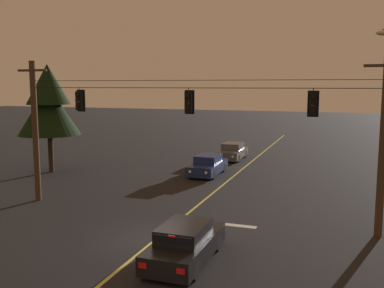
% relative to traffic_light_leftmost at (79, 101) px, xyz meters
% --- Properties ---
extents(ground_plane, '(180.00, 180.00, 0.00)m').
position_rel_traffic_light_leftmost_xyz_m(ground_plane, '(5.74, -3.61, -5.48)').
color(ground_plane, black).
extents(lane_centre_stripe, '(0.14, 60.00, 0.01)m').
position_rel_traffic_light_leftmost_xyz_m(lane_centre_stripe, '(5.74, 6.02, -5.48)').
color(lane_centre_stripe, '#D1C64C').
rests_on(lane_centre_stripe, ground).
extents(stop_bar_paint, '(3.40, 0.36, 0.01)m').
position_rel_traffic_light_leftmost_xyz_m(stop_bar_paint, '(7.64, -0.58, -5.48)').
color(stop_bar_paint, silver).
rests_on(stop_bar_paint, ground).
extents(signal_span_assembly, '(18.97, 0.32, 7.53)m').
position_rel_traffic_light_leftmost_xyz_m(signal_span_assembly, '(5.74, 0.02, -1.56)').
color(signal_span_assembly, '#423021').
rests_on(signal_span_assembly, ground).
extents(traffic_light_leftmost, '(0.48, 0.41, 1.22)m').
position_rel_traffic_light_leftmost_xyz_m(traffic_light_leftmost, '(0.00, 0.00, 0.00)').
color(traffic_light_leftmost, black).
extents(traffic_light_left_inner, '(0.48, 0.41, 1.22)m').
position_rel_traffic_light_leftmost_xyz_m(traffic_light_left_inner, '(5.92, 0.00, 0.00)').
color(traffic_light_left_inner, black).
extents(traffic_light_centre, '(0.48, 0.41, 1.22)m').
position_rel_traffic_light_leftmost_xyz_m(traffic_light_centre, '(11.51, 0.00, 0.00)').
color(traffic_light_centre, black).
extents(car_waiting_near_lane, '(1.80, 4.33, 1.39)m').
position_rel_traffic_light_leftmost_xyz_m(car_waiting_near_lane, '(7.62, -5.06, -4.83)').
color(car_waiting_near_lane, black).
rests_on(car_waiting_near_lane, ground).
extents(car_oncoming_lead, '(1.80, 4.42, 1.39)m').
position_rel_traffic_light_leftmost_xyz_m(car_oncoming_lead, '(3.86, 9.70, -4.83)').
color(car_oncoming_lead, navy).
rests_on(car_oncoming_lead, ground).
extents(car_oncoming_trailing, '(1.80, 4.42, 1.39)m').
position_rel_traffic_light_leftmost_xyz_m(car_oncoming_trailing, '(3.94, 16.51, -4.83)').
color(car_oncoming_trailing, '#4C4C51').
rests_on(car_oncoming_trailing, ground).
extents(tree_verge_near, '(4.38, 4.38, 7.75)m').
position_rel_traffic_light_leftmost_xyz_m(tree_verge_near, '(-7.15, 6.78, -0.49)').
color(tree_verge_near, '#332316').
rests_on(tree_verge_near, ground).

